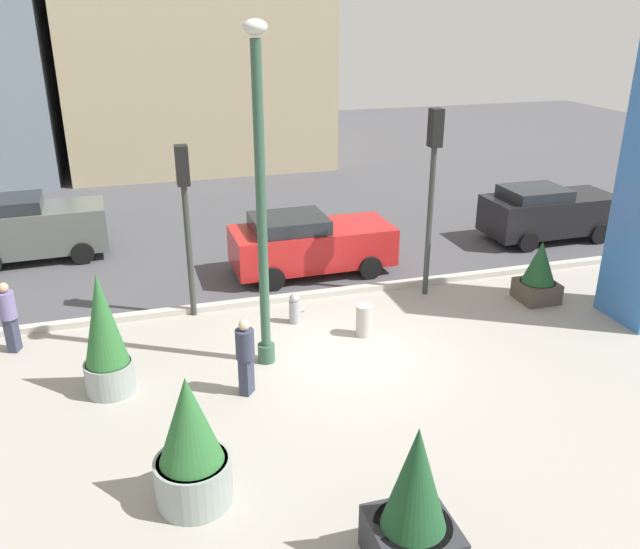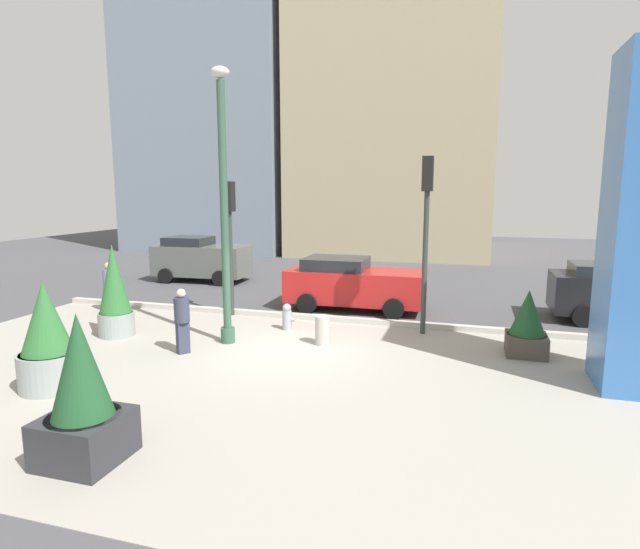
# 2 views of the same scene
# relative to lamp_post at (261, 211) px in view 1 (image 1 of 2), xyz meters

# --- Properties ---
(ground_plane) EXTENTS (60.00, 60.00, 0.00)m
(ground_plane) POSITION_rel_lamp_post_xyz_m (1.67, 3.74, -3.30)
(ground_plane) COLOR #47474C
(plaza_pavement) EXTENTS (18.00, 10.00, 0.02)m
(plaza_pavement) POSITION_rel_lamp_post_xyz_m (1.67, -2.26, -3.30)
(plaza_pavement) COLOR #9E998E
(plaza_pavement) RESTS_ON ground_plane
(curb_strip) EXTENTS (18.00, 0.24, 0.16)m
(curb_strip) POSITION_rel_lamp_post_xyz_m (1.67, 2.86, -3.22)
(curb_strip) COLOR #B7B2A8
(curb_strip) RESTS_ON ground_plane
(lamp_post) EXTENTS (0.44, 0.44, 6.77)m
(lamp_post) POSITION_rel_lamp_post_xyz_m (0.00, 0.00, 0.00)
(lamp_post) COLOR #335642
(lamp_post) RESTS_ON ground_plane
(potted_plant_by_pillar) EXTENTS (1.15, 1.15, 2.16)m
(potted_plant_by_pillar) POSITION_rel_lamp_post_xyz_m (-1.94, -3.83, -2.32)
(potted_plant_by_pillar) COLOR gray
(potted_plant_by_pillar) RESTS_ON ground_plane
(potted_plant_curbside) EXTENTS (0.92, 0.92, 1.58)m
(potted_plant_curbside) POSITION_rel_lamp_post_xyz_m (7.24, 1.09, -2.56)
(potted_plant_curbside) COLOR #4C4238
(potted_plant_curbside) RESTS_ON ground_plane
(potted_plant_near_left) EXTENTS (1.10, 1.10, 2.20)m
(potted_plant_near_left) POSITION_rel_lamp_post_xyz_m (0.69, -5.91, -2.33)
(potted_plant_near_left) COLOR #2D2D33
(potted_plant_near_left) RESTS_ON ground_plane
(potted_plant_near_right) EXTENTS (0.93, 0.93, 2.48)m
(potted_plant_near_right) POSITION_rel_lamp_post_xyz_m (-3.15, -0.28, -2.13)
(potted_plant_near_right) COLOR gray
(potted_plant_near_right) RESTS_ON ground_plane
(fire_hydrant) EXTENTS (0.36, 0.26, 0.75)m
(fire_hydrant) POSITION_rel_lamp_post_xyz_m (1.03, 1.60, -2.93)
(fire_hydrant) COLOR #99999E
(fire_hydrant) RESTS_ON ground_plane
(concrete_bollard) EXTENTS (0.36, 0.36, 0.75)m
(concrete_bollard) POSITION_rel_lamp_post_xyz_m (2.37, 0.52, -2.93)
(concrete_bollard) COLOR #B2ADA3
(concrete_bollard) RESTS_ON ground_plane
(traffic_light_corner) EXTENTS (0.28, 0.42, 4.13)m
(traffic_light_corner) POSITION_rel_lamp_post_xyz_m (-1.21, 2.72, -0.48)
(traffic_light_corner) COLOR #333833
(traffic_light_corner) RESTS_ON ground_plane
(traffic_light_far_side) EXTENTS (0.28, 0.42, 4.74)m
(traffic_light_far_side) POSITION_rel_lamp_post_xyz_m (4.71, 2.29, -0.10)
(traffic_light_far_side) COLOR #333833
(traffic_light_far_side) RESTS_ON ground_plane
(car_far_lane) EXTENTS (4.17, 2.03, 1.73)m
(car_far_lane) POSITION_rel_lamp_post_xyz_m (10.27, 5.19, -2.41)
(car_far_lane) COLOR black
(car_far_lane) RESTS_ON ground_plane
(car_curb_east) EXTENTS (4.04, 2.10, 1.90)m
(car_curb_east) POSITION_rel_lamp_post_xyz_m (-5.22, 7.93, -2.34)
(car_curb_east) COLOR #565B56
(car_curb_east) RESTS_ON ground_plane
(car_curb_west) EXTENTS (4.46, 2.14, 1.69)m
(car_curb_west) POSITION_rel_lamp_post_xyz_m (2.23, 4.59, -2.44)
(car_curb_west) COLOR red
(car_curb_west) RESTS_ON ground_plane
(pedestrian_on_sidewalk) EXTENTS (0.51, 0.51, 1.58)m
(pedestrian_on_sidewalk) POSITION_rel_lamp_post_xyz_m (-0.63, -1.11, -2.43)
(pedestrian_on_sidewalk) COLOR #33384C
(pedestrian_on_sidewalk) RESTS_ON ground_plane
(pedestrian_crossing) EXTENTS (0.46, 0.46, 1.61)m
(pedestrian_crossing) POSITION_rel_lamp_post_xyz_m (-5.15, 2.01, -2.41)
(pedestrian_crossing) COLOR #33384C
(pedestrian_crossing) RESTS_ON ground_plane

